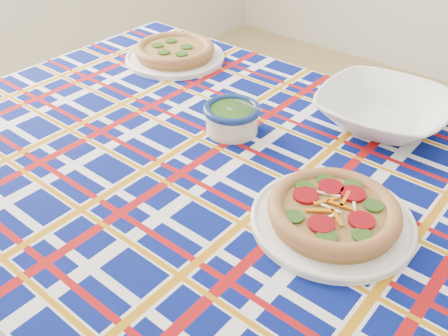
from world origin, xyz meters
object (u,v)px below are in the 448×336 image
Objects in this scene: dining_table at (253,209)px; pesto_bowl at (232,116)px; main_focaccia_plate at (334,211)px; serving_bowl at (383,110)px.

pesto_bowl is at bearing 142.47° from dining_table.
main_focaccia_plate is 0.39m from pesto_bowl.
pesto_bowl is at bearing -135.23° from serving_bowl.
pesto_bowl is 0.44× the size of serving_bowl.
dining_table is at bearing -37.39° from pesto_bowl.
main_focaccia_plate reaches higher than dining_table.
pesto_bowl reaches higher than main_focaccia_plate.
main_focaccia_plate is at bearing -21.37° from pesto_bowl.
dining_table is at bearing -105.20° from serving_bowl.
serving_bowl is at bearing 44.77° from pesto_bowl.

